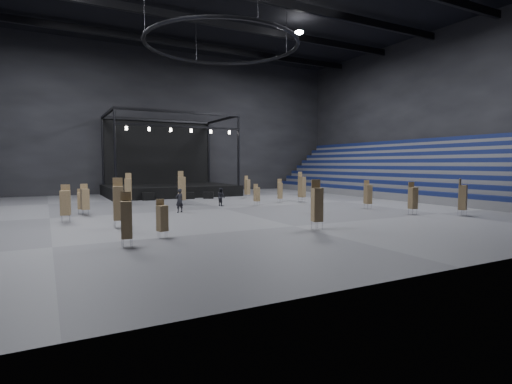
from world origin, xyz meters
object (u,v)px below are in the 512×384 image
chair_stack_12 (247,187)px  chair_stack_10 (65,202)px  chair_stack_11 (80,201)px  chair_stack_16 (85,199)px  stage (168,183)px  chair_stack_13 (368,194)px  chair_stack_6 (126,219)px  chair_stack_14 (413,197)px  chair_stack_3 (182,188)px  chair_stack_9 (316,199)px  man_center (179,201)px  chair_stack_8 (257,194)px  flight_case_right (208,195)px  chair_stack_0 (118,202)px  crew_member (221,197)px  chair_stack_1 (162,218)px  chair_stack_15 (280,190)px  flight_case_mid (189,196)px  flight_case_left (148,196)px  chair_stack_5 (317,204)px  chair_stack_4 (128,189)px  chair_stack_7 (463,197)px  chair_stack_2 (302,186)px

chair_stack_12 → chair_stack_10: bearing=-163.0°
chair_stack_11 → chair_stack_16: 1.11m
stage → chair_stack_13: size_ratio=6.06×
chair_stack_6 → chair_stack_14: (20.14, 2.11, -0.02)m
stage → chair_stack_3: bearing=-99.8°
chair_stack_9 → man_center: 10.07m
chair_stack_8 → man_center: (-7.49, -1.84, -0.11)m
flight_case_right → chair_stack_16: size_ratio=0.48×
chair_stack_0 → chair_stack_12: (15.35, 14.50, -0.24)m
chair_stack_0 → chair_stack_11: chair_stack_0 is taller
crew_member → chair_stack_3: bearing=35.6°
chair_stack_1 → flight_case_right: bearing=47.9°
stage → chair_stack_12: size_ratio=5.91×
chair_stack_9 → chair_stack_13: 5.64m
chair_stack_11 → chair_stack_12: bearing=26.7°
chair_stack_1 → chair_stack_15: size_ratio=0.86×
flight_case_mid → chair_stack_11: chair_stack_11 is taller
flight_case_left → chair_stack_5: bearing=-79.4°
chair_stack_10 → chair_stack_11: bearing=85.3°
flight_case_right → chair_stack_5: chair_stack_5 is taller
flight_case_left → chair_stack_10: (-7.96, -12.82, 0.86)m
chair_stack_9 → chair_stack_14: 6.88m
chair_stack_14 → flight_case_right: bearing=121.3°
chair_stack_13 → crew_member: 12.20m
chair_stack_6 → chair_stack_13: bearing=26.0°
chair_stack_16 → crew_member: bearing=-1.6°
chair_stack_13 → chair_stack_15: (-3.31, 8.11, -0.08)m
flight_case_mid → chair_stack_12: bearing=-16.6°
chair_stack_15 → stage: bearing=131.5°
flight_case_left → chair_stack_1: (-4.09, -20.87, 0.63)m
flight_case_mid → chair_stack_10: bearing=-134.1°
chair_stack_8 → chair_stack_15: chair_stack_15 is taller
chair_stack_4 → chair_stack_7: (19.20, -18.60, -0.12)m
flight_case_mid → chair_stack_12: chair_stack_12 is taller
chair_stack_10 → chair_stack_12: size_ratio=0.99×
flight_case_right → chair_stack_13: chair_stack_13 is taller
chair_stack_3 → chair_stack_10: (-9.56, -6.96, -0.26)m
chair_stack_12 → chair_stack_13: bearing=-87.7°
stage → chair_stack_14: 28.15m
chair_stack_9 → chair_stack_10: chair_stack_10 is taller
flight_case_right → chair_stack_12: bearing=-18.6°
flight_case_right → chair_stack_8: 8.54m
chair_stack_1 → chair_stack_14: chair_stack_14 is taller
chair_stack_15 → chair_stack_11: bearing=-162.0°
flight_case_left → chair_stack_2: bearing=-34.1°
chair_stack_7 → chair_stack_14: chair_stack_7 is taller
chair_stack_14 → flight_case_mid: bearing=125.5°
flight_case_mid → chair_stack_11: size_ratio=0.58×
chair_stack_13 → crew_member: bearing=147.3°
crew_member → chair_stack_0: bearing=118.2°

